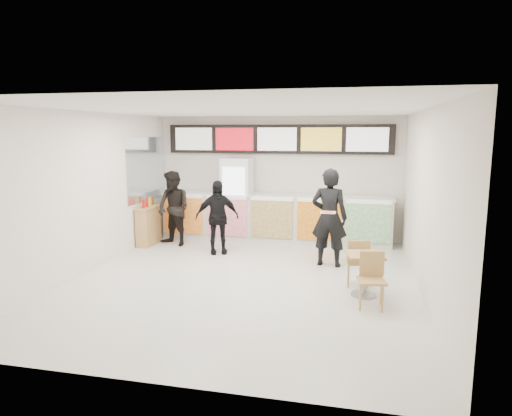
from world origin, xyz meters
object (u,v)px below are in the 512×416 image
(drinks_fridge, at_px, (237,199))
(condiment_ledge, at_px, (148,225))
(cafe_table, at_px, (365,267))
(customer_left, at_px, (174,209))
(service_counter, at_px, (274,218))
(customer_main, at_px, (329,218))
(customer_mid, at_px, (217,217))

(drinks_fridge, bearing_deg, condiment_ledge, -151.37)
(drinks_fridge, distance_m, cafe_table, 4.61)
(customer_left, relative_size, condiment_ledge, 1.61)
(customer_left, height_order, cafe_table, customer_left)
(service_counter, bearing_deg, customer_left, -156.97)
(customer_main, relative_size, customer_left, 1.11)
(customer_left, xyz_separation_m, customer_mid, (1.20, -0.47, -0.07))
(customer_main, xyz_separation_m, condiment_ledge, (-4.24, 0.81, -0.51))
(drinks_fridge, relative_size, condiment_ledge, 1.85)
(drinks_fridge, relative_size, customer_mid, 1.25)
(cafe_table, bearing_deg, service_counter, 110.44)
(customer_mid, bearing_deg, customer_left, 134.57)
(service_counter, height_order, customer_left, customer_left)
(cafe_table, height_order, condiment_ledge, condiment_ledge)
(customer_main, height_order, condiment_ledge, customer_main)
(service_counter, relative_size, drinks_fridge, 2.78)
(drinks_fridge, relative_size, customer_main, 1.03)
(customer_main, xyz_separation_m, cafe_table, (0.68, -1.59, -0.48))
(drinks_fridge, distance_m, customer_left, 1.59)
(drinks_fridge, xyz_separation_m, cafe_table, (3.03, -3.43, -0.52))
(drinks_fridge, xyz_separation_m, customer_left, (-1.27, -0.95, -0.13))
(customer_main, distance_m, cafe_table, 1.80)
(customer_mid, distance_m, condiment_ledge, 1.88)
(cafe_table, bearing_deg, condiment_ledge, 142.88)
(service_counter, height_order, cafe_table, service_counter)
(customer_mid, height_order, cafe_table, customer_mid)
(drinks_fridge, xyz_separation_m, customer_mid, (-0.07, -1.42, -0.20))
(customer_main, bearing_deg, customer_mid, -2.83)
(customer_left, relative_size, cafe_table, 1.18)
(cafe_table, bearing_deg, customer_left, 138.98)
(customer_left, bearing_deg, service_counter, 47.12)
(customer_main, height_order, customer_mid, customer_main)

